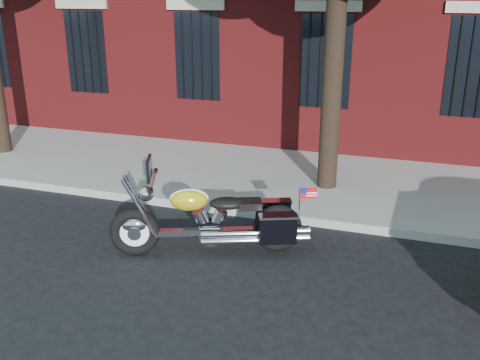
% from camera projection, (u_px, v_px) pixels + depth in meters
% --- Properties ---
extents(ground, '(120.00, 120.00, 0.00)m').
position_uv_depth(ground, '(257.00, 257.00, 7.75)').
color(ground, black).
rests_on(ground, ground).
extents(curb, '(40.00, 0.16, 0.15)m').
position_uv_depth(curb, '(281.00, 216.00, 8.96)').
color(curb, gray).
rests_on(curb, ground).
extents(sidewalk, '(40.00, 3.60, 0.15)m').
position_uv_depth(sidewalk, '(304.00, 181.00, 10.64)').
color(sidewalk, gray).
rests_on(sidewalk, ground).
extents(motorcycle, '(2.86, 1.49, 1.47)m').
position_uv_depth(motorcycle, '(217.00, 222.00, 7.70)').
color(motorcycle, black).
rests_on(motorcycle, ground).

